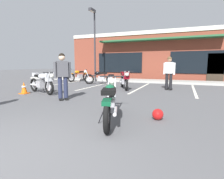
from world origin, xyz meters
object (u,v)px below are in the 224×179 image
helmet_on_pavement (158,114)px  parking_lot_lamp_post (94,36)px  person_in_shorts_foreground (169,71)px  traffic_cone (24,88)px  motorcycle_black_cruiser (42,82)px  motorcycle_foreground_classic (110,101)px  motorcycle_silver_naked (100,77)px  motorcycle_red_sportbike (124,79)px  motorcycle_blue_standard (79,75)px  person_near_building (62,74)px

helmet_on_pavement → parking_lot_lamp_post: size_ratio=0.05×
person_in_shorts_foreground → traffic_cone: (-5.82, -3.58, -0.69)m
traffic_cone → parking_lot_lamp_post: size_ratio=0.10×
helmet_on_pavement → motorcycle_black_cruiser: bearing=159.3°
motorcycle_foreground_classic → traffic_cone: (-5.02, 2.16, -0.20)m
traffic_cone → parking_lot_lamp_post: bearing=88.5°
motorcycle_silver_naked → person_in_shorts_foreground: (4.49, -1.30, 0.49)m
motorcycle_silver_naked → person_in_shorts_foreground: bearing=-16.1°
motorcycle_red_sportbike → motorcycle_blue_standard: (-4.69, 2.98, -0.07)m
motorcycle_foreground_classic → traffic_cone: 5.47m
motorcycle_red_sportbike → person_in_shorts_foreground: (2.18, 0.51, 0.42)m
person_near_building → helmet_on_pavement: size_ratio=6.44×
person_in_shorts_foreground → helmet_on_pavement: 5.31m
motorcycle_blue_standard → person_near_building: person_near_building is taller
traffic_cone → helmet_on_pavement: bearing=-15.4°
motorcycle_foreground_classic → motorcycle_black_cruiser: 4.98m
motorcycle_red_sportbike → traffic_cone: bearing=-139.8°
motorcycle_silver_naked → person_in_shorts_foreground: 4.70m
motorcycle_silver_naked → helmet_on_pavement: motorcycle_silver_naked is taller
motorcycle_blue_standard → person_in_shorts_foreground: (6.87, -2.46, 0.49)m
traffic_cone → motorcycle_red_sportbike: bearing=40.2°
motorcycle_foreground_classic → motorcycle_silver_naked: (-3.69, 7.04, 0.00)m
motorcycle_blue_standard → person_in_shorts_foreground: size_ratio=1.22×
helmet_on_pavement → traffic_cone: (-6.01, 1.66, 0.13)m
motorcycle_red_sportbike → helmet_on_pavement: 5.31m
motorcycle_red_sportbike → person_in_shorts_foreground: 2.28m
motorcycle_black_cruiser → traffic_cone: size_ratio=3.82×
motorcycle_red_sportbike → traffic_cone: 4.77m
motorcycle_black_cruiser → parking_lot_lamp_post: (-0.55, 6.04, 2.84)m
person_in_shorts_foreground → person_near_building: 5.29m
motorcycle_foreground_classic → person_in_shorts_foreground: size_ratio=1.21×
parking_lot_lamp_post → motorcycle_blue_standard: bearing=-164.4°
motorcycle_red_sportbike → traffic_cone: size_ratio=3.67×
motorcycle_foreground_classic → motorcycle_silver_naked: size_ratio=1.03×
motorcycle_silver_naked → helmet_on_pavement: 8.05m
traffic_cone → motorcycle_black_cruiser: bearing=25.8°
motorcycle_black_cruiser → person_near_building: person_near_building is taller
motorcycle_red_sportbike → parking_lot_lamp_post: 5.58m
motorcycle_foreground_classic → motorcycle_black_cruiser: same height
motorcycle_silver_naked → person_in_shorts_foreground: size_ratio=1.18×
motorcycle_red_sportbike → motorcycle_blue_standard: bearing=147.6°
motorcycle_blue_standard → parking_lot_lamp_post: bearing=15.6°
person_in_shorts_foreground → motorcycle_red_sportbike: bearing=-166.7°
motorcycle_foreground_classic → parking_lot_lamp_post: size_ratio=0.39×
motorcycle_blue_standard → person_near_building: 7.50m
motorcycle_blue_standard → parking_lot_lamp_post: 3.16m
motorcycle_red_sportbike → person_in_shorts_foreground: bearing=13.3°
motorcycle_silver_naked → parking_lot_lamp_post: 3.47m
motorcycle_foreground_classic → traffic_cone: bearing=156.7°
motorcycle_black_cruiser → person_in_shorts_foreground: size_ratio=1.21×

